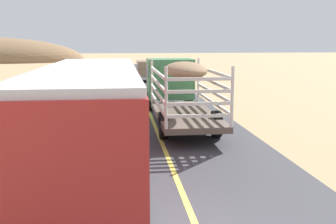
# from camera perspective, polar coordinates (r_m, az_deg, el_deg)

# --- Properties ---
(livestock_truck) EXTENTS (2.53, 9.70, 3.02)m
(livestock_truck) POSITION_cam_1_polar(r_m,az_deg,el_deg) (20.33, 1.02, 4.20)
(livestock_truck) COLOR #3F7F4C
(livestock_truck) RESTS_ON road_surface
(bus) EXTENTS (2.54, 10.00, 3.21)m
(bus) POSITION_cam_1_polar(r_m,az_deg,el_deg) (11.02, -11.06, -1.36)
(bus) COLOR red
(bus) RESTS_ON road_surface
(car_far) EXTENTS (1.90, 4.62, 1.93)m
(car_far) POSITION_cam_1_polar(r_m,az_deg,el_deg) (39.84, -3.17, 6.13)
(car_far) COLOR #8C7259
(car_far) RESTS_ON road_surface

